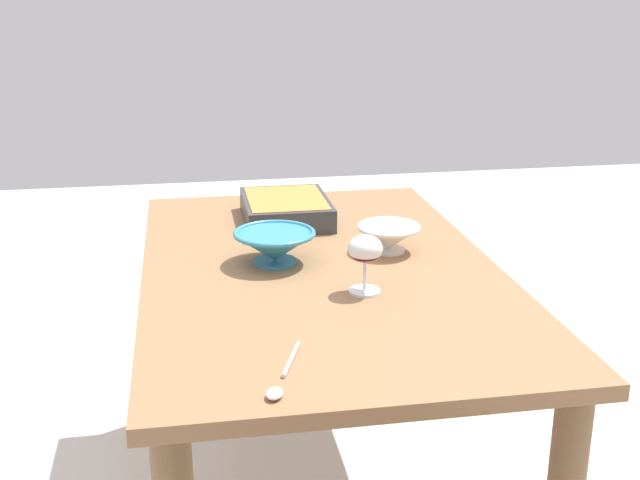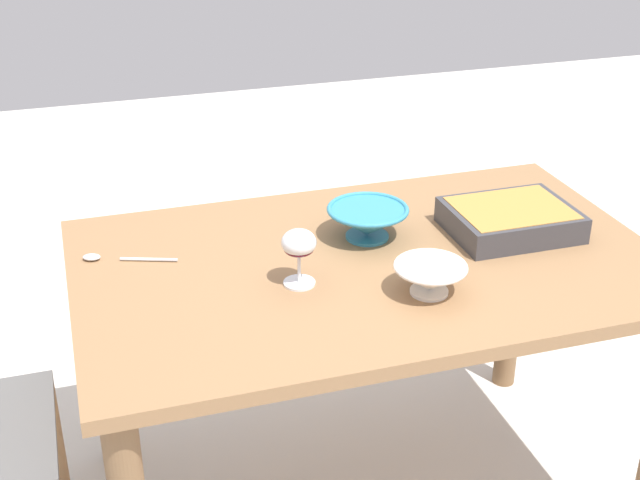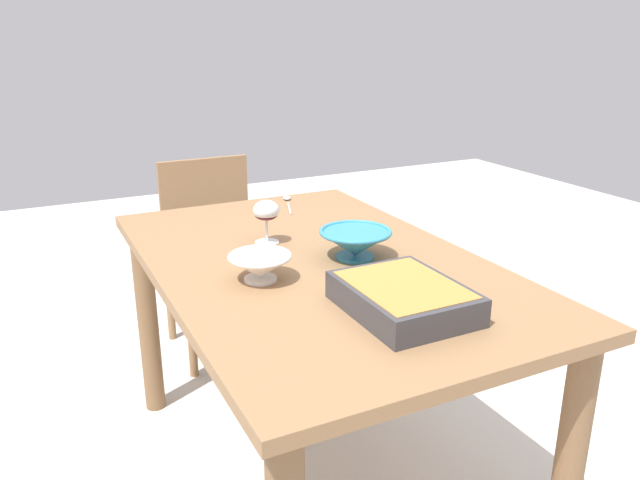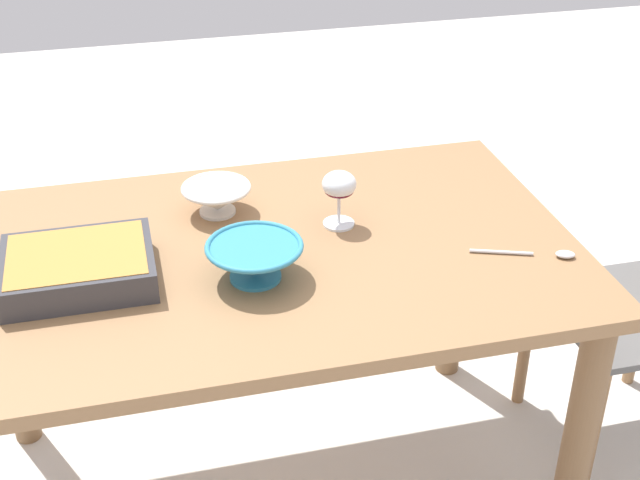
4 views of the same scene
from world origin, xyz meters
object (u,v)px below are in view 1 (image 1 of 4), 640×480
(wine_glass, at_px, (365,252))
(casserole_dish, at_px, (286,208))
(dining_table, at_px, (320,308))
(mixing_bowl, at_px, (275,245))
(serving_spoon, at_px, (280,381))
(small_bowl, at_px, (389,236))

(wine_glass, xyz_separation_m, casserole_dish, (-0.61, -0.11, -0.06))
(dining_table, xyz_separation_m, casserole_dish, (-0.41, -0.03, 0.16))
(mixing_bowl, bearing_deg, casserole_dish, 168.04)
(casserole_dish, xyz_separation_m, serving_spoon, (1.02, -0.15, -0.03))
(serving_spoon, bearing_deg, mixing_bowl, 174.04)
(mixing_bowl, distance_m, small_bowl, 0.31)
(small_bowl, bearing_deg, mixing_bowl, -83.03)
(mixing_bowl, relative_size, small_bowl, 1.25)
(casserole_dish, height_order, serving_spoon, casserole_dish)
(wine_glass, distance_m, small_bowl, 0.31)
(wine_glass, bearing_deg, casserole_dish, -170.14)
(mixing_bowl, height_order, small_bowl, mixing_bowl)
(wine_glass, height_order, small_bowl, wine_glass)
(dining_table, height_order, small_bowl, small_bowl)
(casserole_dish, bearing_deg, mixing_bowl, -11.96)
(wine_glass, relative_size, casserole_dish, 0.44)
(dining_table, relative_size, casserole_dish, 4.50)
(dining_table, height_order, casserole_dish, casserole_dish)
(dining_table, relative_size, small_bowl, 8.48)
(mixing_bowl, xyz_separation_m, serving_spoon, (0.65, -0.07, -0.04))
(dining_table, distance_m, serving_spoon, 0.65)
(dining_table, bearing_deg, mixing_bowl, -108.37)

